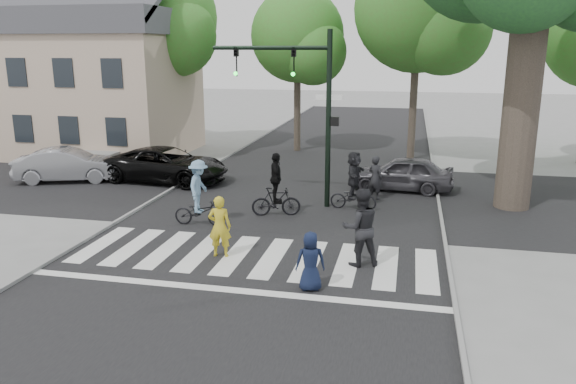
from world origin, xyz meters
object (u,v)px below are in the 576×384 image
(car_grey, at_px, (402,173))
(pedestrian_woman, at_px, (220,227))
(pedestrian_adult, at_px, (360,227))
(car_silver, at_px, (68,165))
(cyclist_mid, at_px, (276,190))
(cyclist_right, at_px, (354,184))
(pedestrian_child, at_px, (310,261))
(traffic_signal, at_px, (304,94))
(cyclist_left, at_px, (199,197))
(car_suv, at_px, (167,165))

(car_grey, bearing_deg, pedestrian_woman, -23.90)
(pedestrian_adult, height_order, car_silver, pedestrian_adult)
(cyclist_mid, relative_size, cyclist_right, 1.04)
(pedestrian_child, xyz_separation_m, pedestrian_adult, (0.97, 1.78, 0.31))
(car_grey, bearing_deg, traffic_signal, -43.70)
(cyclist_left, relative_size, cyclist_mid, 0.99)
(pedestrian_adult, height_order, cyclist_right, same)
(cyclist_left, bearing_deg, car_grey, 44.16)
(cyclist_mid, xyz_separation_m, car_suv, (-5.55, 3.78, -0.16))
(cyclist_mid, height_order, car_grey, cyclist_mid)
(cyclist_mid, xyz_separation_m, car_silver, (-9.57, 2.97, -0.17))
(cyclist_left, bearing_deg, pedestrian_child, -43.68)
(cyclist_mid, bearing_deg, cyclist_right, 28.25)
(pedestrian_adult, xyz_separation_m, cyclist_mid, (-3.10, 3.76, -0.14))
(pedestrian_adult, bearing_deg, cyclist_left, -44.49)
(pedestrian_adult, bearing_deg, traffic_signal, -85.71)
(car_grey, bearing_deg, pedestrian_child, -5.72)
(pedestrian_woman, height_order, pedestrian_adult, pedestrian_adult)
(pedestrian_child, height_order, pedestrian_adult, pedestrian_adult)
(cyclist_mid, relative_size, car_suv, 0.41)
(cyclist_left, height_order, car_grey, cyclist_left)
(cyclist_right, height_order, car_suv, cyclist_right)
(pedestrian_woman, xyz_separation_m, car_silver, (-8.99, 6.91, -0.14))
(pedestrian_child, distance_m, car_grey, 10.09)
(pedestrian_adult, bearing_deg, car_silver, -48.98)
(pedestrian_woman, bearing_deg, car_grey, -125.72)
(car_grey, bearing_deg, car_silver, -79.21)
(pedestrian_child, xyz_separation_m, car_grey, (1.84, 9.92, -0.03))
(traffic_signal, bearing_deg, car_suv, 159.25)
(pedestrian_child, relative_size, cyclist_right, 0.69)
(cyclist_right, xyz_separation_m, car_silver, (-11.99, 1.67, -0.21))
(traffic_signal, height_order, cyclist_right, traffic_signal)
(traffic_signal, distance_m, cyclist_left, 5.01)
(traffic_signal, bearing_deg, car_silver, 171.48)
(car_suv, bearing_deg, car_grey, -80.18)
(cyclist_left, height_order, cyclist_mid, cyclist_mid)
(traffic_signal, height_order, car_suv, traffic_signal)
(traffic_signal, bearing_deg, pedestrian_woman, -102.84)
(cyclist_left, height_order, car_suv, cyclist_left)
(pedestrian_adult, xyz_separation_m, cyclist_right, (-0.68, 5.06, -0.11))
(traffic_signal, relative_size, car_suv, 1.17)
(pedestrian_woman, bearing_deg, car_silver, -44.57)
(pedestrian_woman, height_order, car_silver, pedestrian_woman)
(traffic_signal, bearing_deg, cyclist_mid, -114.05)
(pedestrian_child, distance_m, cyclist_mid, 5.94)
(traffic_signal, height_order, pedestrian_adult, traffic_signal)
(cyclist_right, xyz_separation_m, car_suv, (-7.97, 2.48, -0.19))
(cyclist_mid, bearing_deg, traffic_signal, 65.95)
(pedestrian_child, distance_m, cyclist_left, 5.84)
(cyclist_left, bearing_deg, cyclist_right, 31.89)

